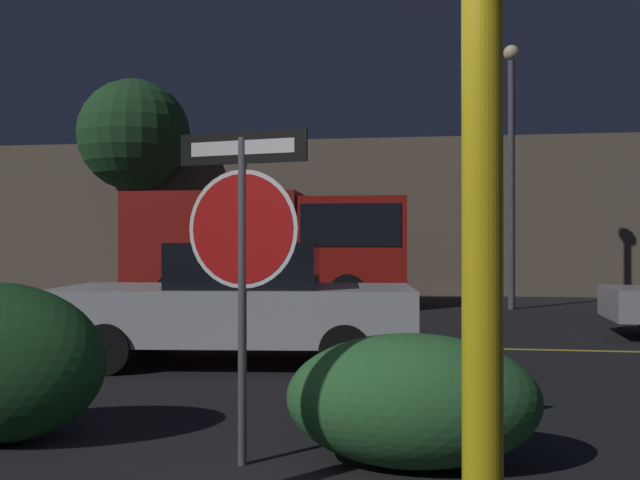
# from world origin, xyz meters

# --- Properties ---
(road_center_stripe) EXTENTS (33.15, 0.12, 0.01)m
(road_center_stripe) POSITION_xyz_m (0.00, 7.44, 0.00)
(road_center_stripe) COLOR gold
(road_center_stripe) RESTS_ON ground_plane
(stop_sign) EXTENTS (0.94, 0.21, 2.30)m
(stop_sign) POSITION_xyz_m (-0.21, 1.64, 1.63)
(stop_sign) COLOR #4C4C51
(stop_sign) RESTS_ON ground_plane
(yellow_pole_right) EXTENTS (0.15, 0.15, 2.62)m
(yellow_pole_right) POSITION_xyz_m (1.24, -0.44, 1.31)
(yellow_pole_right) COLOR yellow
(yellow_pole_right) RESTS_ON ground_plane
(hedge_bush_2) EXTENTS (1.74, 1.00, 0.91)m
(hedge_bush_2) POSITION_xyz_m (0.95, 1.77, 0.46)
(hedge_bush_2) COLOR #2D6633
(hedge_bush_2) RESTS_ON ground_plane
(passing_car_2) EXTENTS (4.72, 2.36, 1.54)m
(passing_car_2) POSITION_xyz_m (-1.31, 5.76, 0.76)
(passing_car_2) COLOR silver
(passing_car_2) RESTS_ON ground_plane
(delivery_truck) EXTENTS (6.80, 2.60, 2.76)m
(delivery_truck) POSITION_xyz_m (-2.53, 13.91, 1.58)
(delivery_truck) COLOR maroon
(delivery_truck) RESTS_ON ground_plane
(street_lamp) EXTENTS (0.37, 0.37, 6.17)m
(street_lamp) POSITION_xyz_m (3.09, 13.91, 3.68)
(street_lamp) COLOR #4C4C51
(street_lamp) RESTS_ON ground_plane
(tree_0) EXTENTS (3.38, 3.38, 6.52)m
(tree_0) POSITION_xyz_m (-7.64, 17.44, 4.80)
(tree_0) COLOR #422D1E
(tree_0) RESTS_ON ground_plane
(building_backdrop) EXTENTS (29.08, 3.52, 4.68)m
(building_backdrop) POSITION_xyz_m (-2.62, 19.80, 2.34)
(building_backdrop) COLOR #6B5B4C
(building_backdrop) RESTS_ON ground_plane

